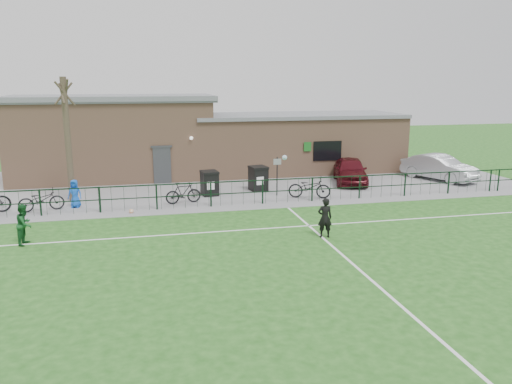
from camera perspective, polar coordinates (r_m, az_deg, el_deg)
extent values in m
plane|color=#1E5218|center=(16.42, 3.86, -8.19)|extent=(90.00, 90.00, 0.00)
cube|color=gray|center=(29.13, -3.66, 1.11)|extent=(34.00, 13.00, 0.02)
cube|color=white|center=(23.66, -1.49, -1.61)|extent=(28.00, 0.10, 0.01)
cube|color=white|center=(20.08, 0.63, -4.22)|extent=(28.00, 0.10, 0.01)
cube|color=white|center=(17.07, 10.37, -7.54)|extent=(0.10, 16.00, 0.01)
cube|color=black|center=(23.71, -1.59, -0.10)|extent=(28.00, 0.10, 1.20)
cylinder|color=#403427|center=(25.61, -20.70, 5.50)|extent=(0.30, 0.30, 6.00)
cube|color=black|center=(25.80, -5.33, 0.93)|extent=(0.89, 0.99, 1.18)
cube|color=black|center=(26.78, 0.25, 1.47)|extent=(0.97, 1.06, 1.23)
cylinder|color=black|center=(25.59, 2.42, 1.81)|extent=(0.07, 0.07, 2.00)
imported|color=#4B0D14|center=(29.28, 10.72, 2.45)|extent=(2.93, 4.63, 1.47)
imported|color=#B2B5BA|center=(31.61, 20.20, 2.65)|extent=(3.24, 4.77, 1.49)
imported|color=black|center=(24.60, -23.34, -0.83)|extent=(2.06, 1.08, 1.03)
imported|color=black|center=(24.24, -8.32, -0.10)|extent=(1.78, 0.76, 1.03)
imported|color=black|center=(25.21, 6.13, 0.55)|extent=(2.23, 1.42, 1.11)
imported|color=blue|center=(24.68, -20.00, -0.17)|extent=(0.73, 0.57, 1.32)
imported|color=black|center=(19.02, 7.87, -2.93)|extent=(0.59, 0.42, 1.53)
sphere|color=white|center=(21.74, 3.29, 3.95)|extent=(0.22, 0.22, 0.22)
imported|color=#164F22|center=(19.93, -24.93, -3.36)|extent=(0.70, 0.83, 1.49)
sphere|color=white|center=(23.02, -14.06, -2.15)|extent=(0.21, 0.21, 0.21)
cube|color=tan|center=(31.77, -4.56, 5.24)|extent=(24.00, 5.00, 3.50)
cube|color=tan|center=(31.30, -16.17, 9.00)|extent=(11.52, 5.00, 1.20)
cube|color=slate|center=(31.27, -16.25, 10.32)|extent=(12.02, 5.40, 0.28)
cube|color=slate|center=(32.75, 4.67, 8.72)|extent=(13.44, 5.30, 0.22)
cube|color=#383A3D|center=(29.08, -10.67, 2.98)|extent=(1.00, 0.08, 2.10)
cube|color=black|center=(30.97, 8.15, 4.68)|extent=(1.80, 0.08, 1.20)
cube|color=#19661E|center=(30.45, 5.91, 5.18)|extent=(0.45, 0.04, 0.55)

